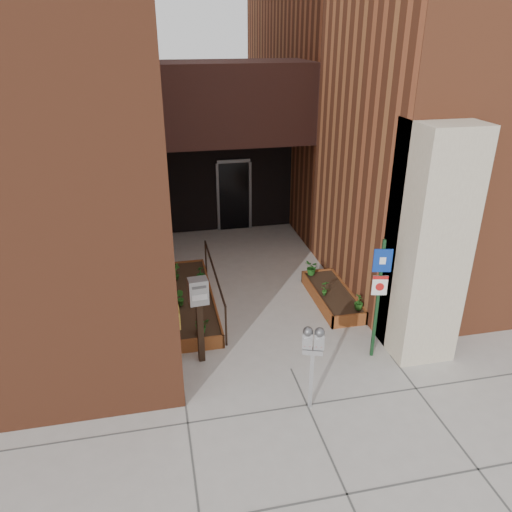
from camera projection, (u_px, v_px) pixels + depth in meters
ground at (291, 369)px, 9.26m from camera, size 80.00×80.00×0.00m
architecture at (219, 60)px, 13.26m from camera, size 20.00×14.60×10.00m
planter_left at (193, 300)px, 11.31m from camera, size 0.90×3.60×0.30m
planter_right at (332, 297)px, 11.46m from camera, size 0.80×2.20×0.30m
handrail at (214, 275)px, 11.10m from camera, size 0.04×3.34×0.90m
parking_meter at (313, 346)px, 7.85m from camera, size 0.36×0.23×1.55m
sign_post at (379, 288)px, 9.01m from camera, size 0.33×0.11×2.42m
payment_dropbox at (199, 303)px, 8.99m from camera, size 0.36×0.29×1.73m
shrub_left_a at (201, 326)px, 9.75m from camera, size 0.37×0.37×0.32m
shrub_left_b at (180, 298)px, 10.74m from camera, size 0.25×0.25×0.33m
shrub_left_c at (201, 273)px, 11.77m from camera, size 0.28×0.28×0.36m
shrub_left_d at (176, 272)px, 11.82m from camera, size 0.29×0.29×0.40m
shrub_right_a at (359, 302)px, 10.57m from camera, size 0.21×0.21×0.35m
shrub_right_b at (325, 288)px, 11.13m from camera, size 0.19×0.19×0.36m
shrub_right_c at (312, 268)px, 12.03m from camera, size 0.34×0.34×0.38m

